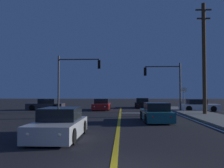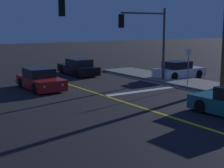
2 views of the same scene
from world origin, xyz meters
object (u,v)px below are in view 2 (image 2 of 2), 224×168
(car_far_approaching_red, at_px, (40,80))
(traffic_signal_near_right, at_px, (148,33))
(car_side_waiting_white, at_px, (179,71))
(traffic_signal_far_left, at_px, (14,27))
(car_parked_curb_black, at_px, (78,68))
(street_sign_corner, at_px, (188,61))

(car_far_approaching_red, relative_size, traffic_signal_near_right, 0.81)
(car_side_waiting_white, distance_m, traffic_signal_far_left, 14.15)
(car_far_approaching_red, distance_m, traffic_signal_far_left, 5.58)
(car_side_waiting_white, bearing_deg, traffic_signal_far_left, -81.16)
(car_parked_curb_black, distance_m, car_far_approaching_red, 6.84)
(car_far_approaching_red, relative_size, car_side_waiting_white, 1.02)
(car_parked_curb_black, bearing_deg, traffic_signal_near_right, -69.80)
(traffic_signal_near_right, bearing_deg, car_side_waiting_white, -172.27)
(traffic_signal_near_right, relative_size, traffic_signal_far_left, 0.89)
(street_sign_corner, bearing_deg, car_far_approaching_red, 150.26)
(street_sign_corner, bearing_deg, traffic_signal_far_left, 172.88)
(traffic_signal_far_left, bearing_deg, car_side_waiting_white, 7.90)
(car_parked_curb_black, distance_m, traffic_signal_near_right, 7.53)
(car_parked_curb_black, bearing_deg, car_far_approaching_red, -137.00)
(car_parked_curb_black, distance_m, traffic_signal_far_left, 11.70)
(traffic_signal_near_right, bearing_deg, car_parked_curb_black, -71.78)
(traffic_signal_near_right, bearing_deg, traffic_signal_far_left, 7.96)
(traffic_signal_far_left, bearing_deg, car_far_approaching_red, 52.27)
(traffic_signal_far_left, height_order, street_sign_corner, traffic_signal_far_left)
(car_parked_curb_black, height_order, car_side_waiting_white, same)
(car_far_approaching_red, xyz_separation_m, traffic_signal_far_left, (-2.69, -3.47, 3.45))
(car_far_approaching_red, bearing_deg, traffic_signal_near_right, 164.78)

